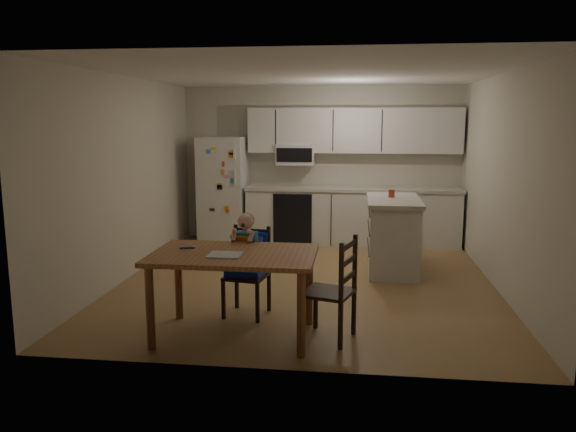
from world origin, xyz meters
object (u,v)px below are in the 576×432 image
(refrigerator, at_px, (223,190))
(chair_side, at_px, (338,283))
(kitchen_island, at_px, (392,234))
(red_cup, at_px, (392,193))
(chair_booster, at_px, (248,253))
(dining_table, at_px, (234,264))

(refrigerator, height_order, chair_side, refrigerator)
(refrigerator, relative_size, kitchen_island, 1.31)
(chair_side, bearing_deg, refrigerator, -136.13)
(kitchen_island, bearing_deg, refrigerator, 150.65)
(red_cup, distance_m, chair_booster, 2.57)
(refrigerator, bearing_deg, dining_table, -75.24)
(refrigerator, bearing_deg, red_cup, -27.64)
(dining_table, height_order, chair_side, chair_side)
(kitchen_island, height_order, dining_table, kitchen_island)
(kitchen_island, bearing_deg, chair_side, -104.17)
(refrigerator, bearing_deg, chair_side, -63.36)
(kitchen_island, relative_size, chair_booster, 1.23)
(refrigerator, distance_m, dining_table, 4.14)
(kitchen_island, xyz_separation_m, dining_table, (-1.57, -2.52, 0.20))
(red_cup, xyz_separation_m, chair_booster, (-1.54, -2.02, -0.37))
(kitchen_island, distance_m, chair_booster, 2.47)
(dining_table, bearing_deg, chair_booster, 89.32)
(kitchen_island, bearing_deg, dining_table, -121.93)
(refrigerator, height_order, red_cup, refrigerator)
(refrigerator, relative_size, chair_side, 1.79)
(chair_side, bearing_deg, red_cup, -175.88)
(dining_table, bearing_deg, chair_side, 1.33)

